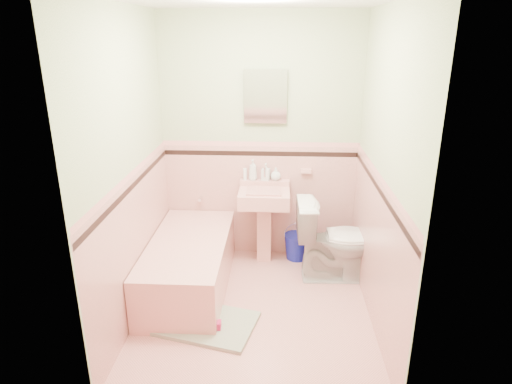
{
  "coord_description": "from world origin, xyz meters",
  "views": [
    {
      "loc": [
        0.19,
        -3.34,
        2.28
      ],
      "look_at": [
        0.0,
        0.25,
        1.0
      ],
      "focal_mm": 31.35,
      "sensor_mm": 36.0,
      "label": 1
    }
  ],
  "objects_px": {
    "soap_bottle_left": "(253,170)",
    "soap_bottle_right": "(276,174)",
    "medicine_cabinet": "(266,96)",
    "shoe": "(211,325)",
    "sink": "(264,227)",
    "bathtub": "(189,266)",
    "bucket": "(297,246)",
    "toilet": "(337,240)",
    "soap_bottle_mid": "(266,172)"
  },
  "relations": [
    {
      "from": "soap_bottle_left",
      "to": "soap_bottle_right",
      "type": "height_order",
      "value": "soap_bottle_left"
    },
    {
      "from": "medicine_cabinet",
      "to": "shoe",
      "type": "height_order",
      "value": "medicine_cabinet"
    },
    {
      "from": "sink",
      "to": "bathtub",
      "type": "bearing_deg",
      "value": -142.07
    },
    {
      "from": "medicine_cabinet",
      "to": "soap_bottle_left",
      "type": "bearing_deg",
      "value": -166.29
    },
    {
      "from": "bucket",
      "to": "bathtub",
      "type": "bearing_deg",
      "value": -148.43
    },
    {
      "from": "sink",
      "to": "soap_bottle_left",
      "type": "distance_m",
      "value": 0.6
    },
    {
      "from": "sink",
      "to": "medicine_cabinet",
      "type": "bearing_deg",
      "value": 90.0
    },
    {
      "from": "soap_bottle_left",
      "to": "bucket",
      "type": "height_order",
      "value": "soap_bottle_left"
    },
    {
      "from": "soap_bottle_left",
      "to": "toilet",
      "type": "height_order",
      "value": "soap_bottle_left"
    },
    {
      "from": "soap_bottle_mid",
      "to": "bucket",
      "type": "height_order",
      "value": "soap_bottle_mid"
    },
    {
      "from": "soap_bottle_right",
      "to": "bucket",
      "type": "distance_m",
      "value": 0.82
    },
    {
      "from": "bucket",
      "to": "medicine_cabinet",
      "type": "bearing_deg",
      "value": 163.02
    },
    {
      "from": "bathtub",
      "to": "toilet",
      "type": "height_order",
      "value": "toilet"
    },
    {
      "from": "soap_bottle_mid",
      "to": "toilet",
      "type": "distance_m",
      "value": 1.0
    },
    {
      "from": "sink",
      "to": "soap_bottle_right",
      "type": "relative_size",
      "value": 6.02
    },
    {
      "from": "soap_bottle_left",
      "to": "soap_bottle_right",
      "type": "relative_size",
      "value": 1.63
    },
    {
      "from": "bathtub",
      "to": "sink",
      "type": "xyz_separation_m",
      "value": [
        0.68,
        0.53,
        0.17
      ]
    },
    {
      "from": "medicine_cabinet",
      "to": "soap_bottle_right",
      "type": "distance_m",
      "value": 0.79
    },
    {
      "from": "bathtub",
      "to": "toilet",
      "type": "xyz_separation_m",
      "value": [
        1.4,
        0.26,
        0.18
      ]
    },
    {
      "from": "soap_bottle_right",
      "to": "shoe",
      "type": "xyz_separation_m",
      "value": [
        -0.49,
        -1.37,
        -0.85
      ]
    },
    {
      "from": "soap_bottle_left",
      "to": "soap_bottle_right",
      "type": "distance_m",
      "value": 0.24
    },
    {
      "from": "soap_bottle_right",
      "to": "bucket",
      "type": "height_order",
      "value": "soap_bottle_right"
    },
    {
      "from": "soap_bottle_left",
      "to": "toilet",
      "type": "distance_m",
      "value": 1.1
    },
    {
      "from": "soap_bottle_mid",
      "to": "bucket",
      "type": "distance_m",
      "value": 0.88
    },
    {
      "from": "soap_bottle_left",
      "to": "soap_bottle_mid",
      "type": "bearing_deg",
      "value": 0.0
    },
    {
      "from": "soap_bottle_left",
      "to": "shoe",
      "type": "distance_m",
      "value": 1.66
    },
    {
      "from": "medicine_cabinet",
      "to": "bucket",
      "type": "bearing_deg",
      "value": -16.98
    },
    {
      "from": "sink",
      "to": "medicine_cabinet",
      "type": "height_order",
      "value": "medicine_cabinet"
    },
    {
      "from": "sink",
      "to": "soap_bottle_mid",
      "type": "xyz_separation_m",
      "value": [
        0.01,
        0.18,
        0.54
      ]
    },
    {
      "from": "sink",
      "to": "medicine_cabinet",
      "type": "xyz_separation_m",
      "value": [
        0.0,
        0.21,
        1.3
      ]
    },
    {
      "from": "bucket",
      "to": "sink",
      "type": "bearing_deg",
      "value": -163.6
    },
    {
      "from": "medicine_cabinet",
      "to": "bucket",
      "type": "relative_size",
      "value": 1.66
    },
    {
      "from": "bathtub",
      "to": "toilet",
      "type": "relative_size",
      "value": 1.86
    },
    {
      "from": "toilet",
      "to": "shoe",
      "type": "relative_size",
      "value": 5.24
    },
    {
      "from": "soap_bottle_left",
      "to": "toilet",
      "type": "bearing_deg",
      "value": -28.36
    },
    {
      "from": "medicine_cabinet",
      "to": "toilet",
      "type": "bearing_deg",
      "value": -33.99
    },
    {
      "from": "soap_bottle_left",
      "to": "soap_bottle_right",
      "type": "xyz_separation_m",
      "value": [
        0.23,
        0.0,
        -0.04
      ]
    },
    {
      "from": "medicine_cabinet",
      "to": "soap_bottle_left",
      "type": "height_order",
      "value": "medicine_cabinet"
    },
    {
      "from": "sink",
      "to": "soap_bottle_left",
      "type": "relative_size",
      "value": 3.7
    },
    {
      "from": "bathtub",
      "to": "soap_bottle_mid",
      "type": "xyz_separation_m",
      "value": [
        0.69,
        0.71,
        0.71
      ]
    },
    {
      "from": "medicine_cabinet",
      "to": "shoe",
      "type": "relative_size",
      "value": 2.93
    },
    {
      "from": "sink",
      "to": "toilet",
      "type": "height_order",
      "value": "toilet"
    },
    {
      "from": "shoe",
      "to": "bathtub",
      "type": "bearing_deg",
      "value": 113.01
    },
    {
      "from": "soap_bottle_left",
      "to": "bucket",
      "type": "bearing_deg",
      "value": -9.24
    },
    {
      "from": "bathtub",
      "to": "medicine_cabinet",
      "type": "xyz_separation_m",
      "value": [
        0.68,
        0.74,
        1.47
      ]
    },
    {
      "from": "soap_bottle_mid",
      "to": "soap_bottle_right",
      "type": "height_order",
      "value": "soap_bottle_mid"
    },
    {
      "from": "sink",
      "to": "soap_bottle_mid",
      "type": "relative_size",
      "value": 4.5
    },
    {
      "from": "medicine_cabinet",
      "to": "soap_bottle_left",
      "type": "xyz_separation_m",
      "value": [
        -0.12,
        -0.03,
        -0.74
      ]
    },
    {
      "from": "toilet",
      "to": "bucket",
      "type": "distance_m",
      "value": 0.59
    },
    {
      "from": "soap_bottle_left",
      "to": "bucket",
      "type": "distance_m",
      "value": 0.95
    }
  ]
}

